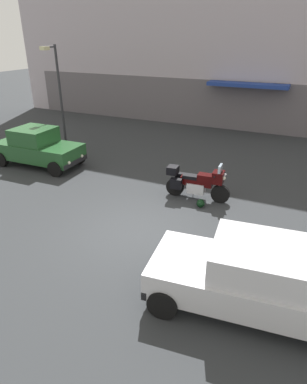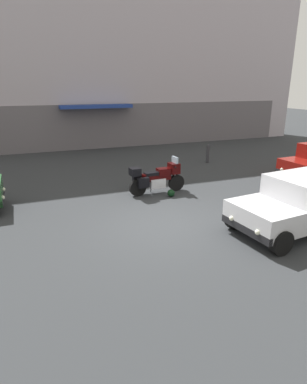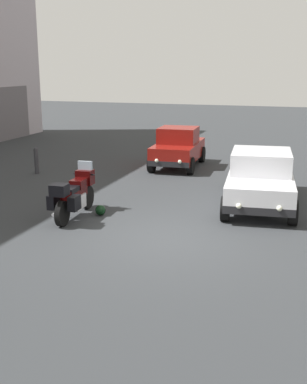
{
  "view_description": "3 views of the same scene",
  "coord_description": "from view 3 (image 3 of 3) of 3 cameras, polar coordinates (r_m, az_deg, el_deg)",
  "views": [
    {
      "loc": [
        3.96,
        -7.38,
        5.26
      ],
      "look_at": [
        0.08,
        0.93,
        0.92
      ],
      "focal_mm": 31.31,
      "sensor_mm": 36.0,
      "label": 1
    },
    {
      "loc": [
        -3.47,
        -8.15,
        3.97
      ],
      "look_at": [
        -0.19,
        0.49,
        0.9
      ],
      "focal_mm": 30.28,
      "sensor_mm": 36.0,
      "label": 2
    },
    {
      "loc": [
        -10.25,
        -3.05,
        3.86
      ],
      "look_at": [
        0.35,
        0.5,
        0.99
      ],
      "focal_mm": 45.88,
      "sensor_mm": 36.0,
      "label": 3
    }
  ],
  "objects": [
    {
      "name": "helmet",
      "position": [
        13.15,
        -6.19,
        -2.11
      ],
      "size": [
        0.28,
        0.28,
        0.28
      ],
      "primitive_type": "sphere",
      "color": "black",
      "rests_on": "ground"
    },
    {
      "name": "car_sedan_far",
      "position": [
        14.3,
        12.31,
        1.64
      ],
      "size": [
        4.7,
        2.34,
        1.56
      ],
      "rotation": [
        0.0,
        0.0,
        3.25
      ],
      "color": "silver",
      "rests_on": "ground"
    },
    {
      "name": "car_compact_side",
      "position": [
        19.31,
        2.88,
        5.18
      ],
      "size": [
        3.55,
        1.89,
        1.56
      ],
      "rotation": [
        0.0,
        0.0,
        3.2
      ],
      "color": "maroon",
      "rests_on": "ground"
    },
    {
      "name": "bollard_curbside",
      "position": [
        18.63,
        -13.47,
        3.68
      ],
      "size": [
        0.16,
        0.16,
        0.98
      ],
      "color": "#333338",
      "rests_on": "ground"
    },
    {
      "name": "ground_plane",
      "position": [
        11.37,
        1.82,
        -5.46
      ],
      "size": [
        80.0,
        80.0,
        0.0
      ],
      "primitive_type": "plane",
      "color": "#2D3033"
    },
    {
      "name": "motorcycle",
      "position": [
        12.95,
        -9.19,
        -0.27
      ],
      "size": [
        2.26,
        0.78,
        1.36
      ],
      "rotation": [
        0.0,
        0.0,
        0.06
      ],
      "color": "black",
      "rests_on": "ground"
    }
  ]
}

